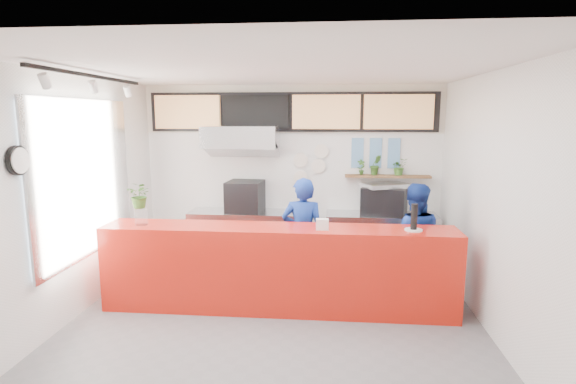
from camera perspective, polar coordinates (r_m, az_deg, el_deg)
The scene contains 45 objects.
floor at distance 5.70m, azimuth -1.72°, elevation -16.24°, with size 5.00×5.00×0.00m, color slate.
ceiling at distance 5.15m, azimuth -1.89°, elevation 15.33°, with size 5.00×5.00×0.00m, color silver.
wall_back at distance 7.68m, azimuth 0.50°, elevation 2.26°, with size 5.00×5.00×0.00m, color white.
wall_left at distance 6.06m, azimuth -25.97°, elevation -0.73°, with size 5.00×5.00×0.00m, color white.
wall_right at distance 5.51m, azimuth 24.97°, elevation -1.61°, with size 5.00×5.00×0.00m, color white.
service_counter at distance 5.86m, azimuth -1.26°, elevation -9.68°, with size 4.50×0.60×1.10m, color red.
cream_band at distance 7.61m, azimuth 0.50°, elevation 10.49°, with size 5.00×0.02×0.80m, color beige.
prep_bench at distance 7.70m, azimuth -5.67°, elevation -5.74°, with size 1.80×0.60×0.90m, color #B2B5BA.
panini_oven at distance 7.54m, azimuth -5.47°, elevation -0.56°, with size 0.57×0.57×0.52m, color black.
extraction_hood at distance 7.39m, azimuth -5.97°, elevation 6.98°, with size 1.20×0.70×0.35m, color #B2B5BA.
hood_lip at distance 7.40m, azimuth -5.94°, elevation 5.43°, with size 1.20×0.70×0.08m, color #B2B5BA.
right_bench at distance 7.62m, azimuth 11.67°, elevation -6.07°, with size 1.80×0.60×0.90m, color #B2B5BA.
espresso_machine at distance 7.47m, azimuth 12.12°, elevation -1.10°, with size 0.69×0.49×0.44m, color black.
espresso_tray at distance 7.43m, azimuth 12.19°, elevation 0.87°, with size 0.70×0.48×0.06m, color #A9ADB1.
herb_shelf at distance 7.62m, azimuth 12.52°, elevation 1.97°, with size 1.40×0.18×0.04m, color brown.
menu_board_far_left at distance 7.84m, azimuth -12.61°, elevation 9.88°, with size 1.10×0.10×0.55m, color tan.
menu_board_mid_left at distance 7.57m, azimuth -4.09°, elevation 10.10°, with size 1.10×0.10×0.55m, color black.
menu_board_mid_right at distance 7.47m, azimuth 4.86°, elevation 10.09°, with size 1.10×0.10×0.55m, color tan.
menu_board_far_right at distance 7.55m, azimuth 13.83°, elevation 9.85°, with size 1.10×0.10×0.55m, color tan.
soffit at distance 7.58m, azimuth 0.48°, elevation 10.12°, with size 4.80×0.04×0.65m, color black.
window_pane at distance 6.27m, azimuth -24.46°, elevation 1.55°, with size 0.04×2.20×1.90m, color silver.
window_frame at distance 6.26m, azimuth -24.31°, elevation 1.55°, with size 0.03×2.30×2.00m, color #B2B5BA.
wall_clock_rim at distance 5.23m, azimuth -31.11°, elevation 3.44°, with size 0.30×0.30×0.05m, color black.
wall_clock_face at distance 5.21m, azimuth -30.85°, elevation 3.45°, with size 0.26×0.26×0.02m, color white.
track_rail at distance 5.80m, azimuth -23.57°, elevation 13.33°, with size 0.05×2.40×0.04m, color black.
dec_plate_a at distance 7.61m, azimuth 1.61°, elevation 4.08°, with size 0.24×0.24×0.03m, color silver.
dec_plate_b at distance 7.61m, azimuth 3.86°, elevation 3.31°, with size 0.24×0.24×0.03m, color silver.
dec_plate_c at distance 7.65m, azimuth 1.60°, elevation 1.85°, with size 0.24×0.24×0.03m, color silver.
dec_plate_d at distance 7.58m, azimuth 4.26°, elevation 5.18°, with size 0.24×0.24×0.03m, color silver.
photo_frame_a at distance 7.60m, azimuth 8.83°, elevation 5.86°, with size 0.20×0.02×0.25m, color #598CBF.
photo_frame_b at distance 7.62m, azimuth 11.09°, elevation 5.80°, with size 0.20×0.02×0.25m, color #598CBF.
photo_frame_c at distance 7.66m, azimuth 13.33°, elevation 5.74°, with size 0.20×0.02×0.25m, color #598CBF.
photo_frame_d at distance 7.62m, azimuth 8.78°, elevation 3.98°, with size 0.20×0.02×0.25m, color #598CBF.
photo_frame_e at distance 7.64m, azimuth 11.03°, elevation 3.93°, with size 0.20×0.02×0.25m, color #598CBF.
photo_frame_f at distance 7.68m, azimuth 13.26°, elevation 3.88°, with size 0.20×0.02×0.25m, color #598CBF.
staff_center at distance 6.34m, azimuth 1.90°, elevation -5.56°, with size 0.60×0.40×1.65m, color navy.
staff_right at distance 6.43m, azimuth 15.61°, elevation -5.96°, with size 0.78×0.60×1.59m, color navy.
herb_a at distance 7.55m, azimuth 9.28°, elevation 3.14°, with size 0.14×0.09×0.26m, color #356121.
herb_b at distance 7.57m, azimuth 11.07°, elevation 3.40°, with size 0.18×0.15×0.33m, color #356121.
herb_c at distance 7.62m, azimuth 13.94°, elevation 3.14°, with size 0.25×0.22×0.28m, color #356121.
glass_vase at distance 6.09m, azimuth -18.13°, elevation -3.04°, with size 0.17×0.17×0.20m, color silver.
basil_vase at distance 6.04m, azimuth -18.27°, elevation -0.38°, with size 0.30×0.26×0.34m, color #356121.
napkin_holder at distance 5.57m, azimuth 4.37°, elevation -4.11°, with size 0.15×0.10×0.13m, color silver.
white_plate at distance 5.73m, azimuth 15.64°, elevation -4.65°, with size 0.22×0.22×0.02m, color silver.
pepper_mill at distance 5.70m, azimuth 15.72°, elevation -3.03°, with size 0.08×0.08×0.32m, color black.
Camera 1 is at (0.64, -5.09, 2.49)m, focal length 28.00 mm.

